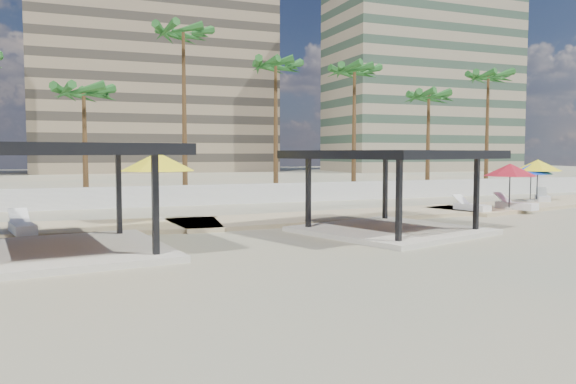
% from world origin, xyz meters
% --- Properties ---
extents(ground, '(200.00, 200.00, 0.00)m').
position_xyz_m(ground, '(0.00, 0.00, 0.00)').
color(ground, tan).
rests_on(ground, ground).
extents(promenade, '(44.45, 7.97, 0.24)m').
position_xyz_m(promenade, '(2.00, 7.67, 0.06)').
color(promenade, '#C6B284').
rests_on(promenade, ground).
extents(boundary_wall, '(56.00, 0.30, 1.20)m').
position_xyz_m(boundary_wall, '(0.00, 16.00, 0.60)').
color(boundary_wall, silver).
rests_on(boundary_wall, ground).
extents(building_mid, '(38.00, 16.00, 30.40)m').
position_xyz_m(building_mid, '(4.00, 78.00, 14.27)').
color(building_mid, '#847259').
rests_on(building_mid, ground).
extents(building_east, '(32.00, 15.00, 36.40)m').
position_xyz_m(building_east, '(48.00, 66.00, 17.27)').
color(building_east, gray).
rests_on(building_east, ground).
extents(pavilion_central, '(7.90, 7.90, 3.20)m').
position_xyz_m(pavilion_central, '(1.62, 1.91, 1.91)').
color(pavilion_central, beige).
rests_on(pavilion_central, ground).
extents(pavilion_west, '(7.42, 7.42, 3.37)m').
position_xyz_m(pavilion_west, '(-10.42, 1.58, 2.01)').
color(pavilion_west, beige).
rests_on(pavilion_west, ground).
extents(umbrella_b, '(3.78, 3.78, 2.95)m').
position_xyz_m(umbrella_b, '(-6.40, 7.79, 2.72)').
color(umbrella_b, beige).
rests_on(umbrella_b, promenade).
extents(umbrella_c, '(3.26, 3.26, 2.38)m').
position_xyz_m(umbrella_c, '(11.17, 5.80, 2.23)').
color(umbrella_c, beige).
rests_on(umbrella_c, promenade).
extents(umbrella_d, '(3.01, 3.01, 2.26)m').
position_xyz_m(umbrella_d, '(16.00, 9.20, 2.12)').
color(umbrella_d, beige).
rests_on(umbrella_d, promenade).
extents(umbrella_e, '(3.33, 3.33, 2.52)m').
position_xyz_m(umbrella_e, '(16.51, 9.20, 2.34)').
color(umbrella_e, beige).
rests_on(umbrella_e, promenade).
extents(lounger_a, '(1.14, 2.28, 0.82)m').
position_xyz_m(lounger_a, '(-11.64, 5.85, 0.38)').
color(lounger_a, white).
rests_on(lounger_a, promenade).
extents(lounger_b, '(1.24, 2.31, 0.84)m').
position_xyz_m(lounger_b, '(11.64, 5.85, 0.38)').
color(lounger_b, white).
rests_on(lounger_b, promenade).
extents(lounger_c, '(0.98, 2.09, 0.76)m').
position_xyz_m(lounger_c, '(9.12, 6.25, 0.36)').
color(lounger_c, white).
rests_on(lounger_c, promenade).
extents(lounger_d, '(1.82, 2.04, 0.79)m').
position_xyz_m(lounger_d, '(17.00, 9.24, 0.37)').
color(lounger_d, white).
rests_on(lounger_d, promenade).
extents(palm_c, '(3.00, 3.00, 7.46)m').
position_xyz_m(palm_c, '(-9.00, 18.10, 6.40)').
color(palm_c, brown).
rests_on(palm_c, ground).
extents(palm_d, '(3.00, 3.00, 11.50)m').
position_xyz_m(palm_d, '(-3.00, 18.90, 10.19)').
color(palm_d, brown).
rests_on(palm_d, ground).
extents(palm_e, '(3.00, 3.00, 9.71)m').
position_xyz_m(palm_e, '(3.00, 18.40, 8.52)').
color(palm_e, brown).
rests_on(palm_e, ground).
extents(palm_f, '(3.00, 3.00, 9.71)m').
position_xyz_m(palm_f, '(9.00, 18.60, 8.52)').
color(palm_f, brown).
rests_on(palm_f, ground).
extents(palm_g, '(3.00, 3.00, 8.10)m').
position_xyz_m(palm_g, '(15.00, 18.20, 7.01)').
color(palm_g, brown).
rests_on(palm_g, ground).
extents(palm_h, '(3.00, 3.00, 9.94)m').
position_xyz_m(palm_h, '(21.00, 18.80, 8.73)').
color(palm_h, brown).
rests_on(palm_h, ground).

